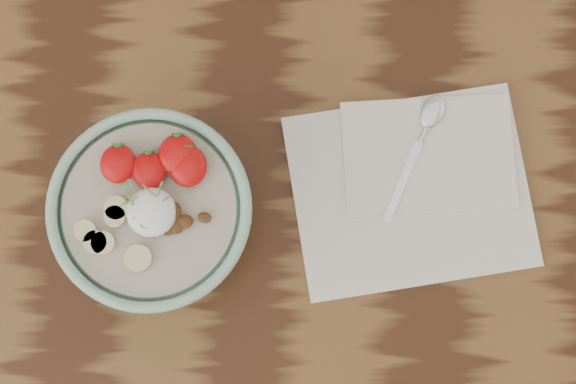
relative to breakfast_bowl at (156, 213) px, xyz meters
The scene contains 4 objects.
table 20.71cm from the breakfast_bowl, 41.21° to the right, with size 160.00×90.00×75.00cm.
breakfast_bowl is the anchor object (origin of this frame).
napkin 29.82cm from the breakfast_bowl, ahead, with size 29.98×25.66×1.66cm.
spoon 32.13cm from the breakfast_bowl, 18.72° to the left, with size 8.12×15.44×0.84cm.
Camera 1 is at (4.70, -1.07, 167.65)cm, focal length 50.00 mm.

